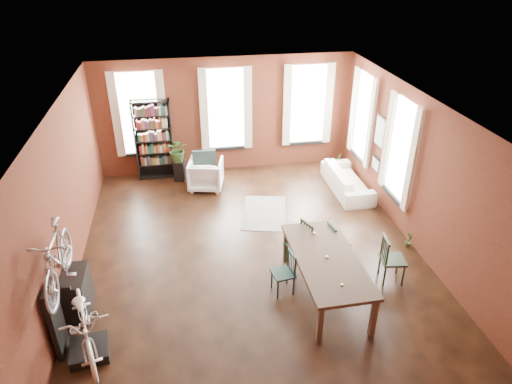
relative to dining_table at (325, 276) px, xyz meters
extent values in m
plane|color=black|center=(-1.14, 1.21, -0.41)|extent=(9.00, 9.00, 0.00)
cube|color=white|center=(-1.14, 1.21, 2.79)|extent=(7.00, 9.00, 0.04)
cube|color=#491C12|center=(-1.14, 5.71, 1.19)|extent=(7.00, 0.04, 3.20)
cube|color=#491C12|center=(-4.64, 1.21, 1.19)|extent=(0.04, 9.00, 3.20)
cube|color=#491C12|center=(2.36, 1.21, 1.19)|extent=(0.04, 9.00, 3.20)
cube|color=white|center=(-3.44, 5.68, 1.39)|extent=(1.00, 0.04, 2.20)
cube|color=beige|center=(-3.44, 5.61, 1.39)|extent=(1.40, 0.06, 2.30)
cube|color=white|center=(-1.14, 5.68, 1.39)|extent=(1.00, 0.04, 2.20)
cube|color=beige|center=(-1.14, 5.61, 1.39)|extent=(1.40, 0.06, 2.30)
cube|color=white|center=(1.16, 5.68, 1.39)|extent=(1.00, 0.04, 2.20)
cube|color=beige|center=(1.16, 5.61, 1.39)|extent=(1.40, 0.06, 2.30)
cube|color=white|center=(2.33, 2.21, 1.39)|extent=(0.04, 1.00, 2.20)
cube|color=beige|center=(2.26, 2.21, 1.39)|extent=(0.06, 1.40, 2.30)
cube|color=white|center=(2.33, 4.41, 1.39)|extent=(0.04, 1.00, 2.20)
cube|color=beige|center=(2.26, 4.41, 1.39)|extent=(0.06, 1.40, 2.30)
cube|color=black|center=(2.32, 3.31, 1.39)|extent=(0.04, 0.55, 0.75)
cube|color=black|center=(2.32, 3.31, 0.54)|extent=(0.04, 0.45, 0.35)
cube|color=#4D3B2E|center=(0.00, 0.00, 0.00)|extent=(1.14, 2.43, 0.82)
cube|color=#1B3D39|center=(-0.75, 0.20, 0.01)|extent=(0.44, 0.44, 0.84)
cube|color=#1F2E1B|center=(-0.27, 0.95, 0.06)|extent=(0.56, 0.56, 0.94)
cube|color=#1F2E1B|center=(1.39, 0.17, 0.07)|extent=(0.50, 0.50, 0.96)
cube|color=#16312F|center=(0.57, 0.96, 0.02)|extent=(0.46, 0.46, 0.86)
cube|color=black|center=(-3.14, 5.51, 0.69)|extent=(1.00, 0.32, 2.20)
imported|color=silver|center=(-1.84, 4.59, 0.03)|extent=(1.01, 0.97, 0.88)
imported|color=beige|center=(1.81, 3.81, 0.00)|extent=(0.61, 2.08, 0.81)
cube|color=black|center=(-0.56, 3.04, -0.41)|extent=(1.36, 1.82, 0.01)
cube|color=black|center=(-4.11, -0.76, -0.33)|extent=(0.66, 0.66, 0.17)
cube|color=black|center=(-4.54, -0.59, 0.24)|extent=(0.16, 0.60, 1.30)
cube|color=black|center=(-4.42, 0.31, -0.01)|extent=(0.40, 0.80, 0.80)
cube|color=black|center=(-2.51, 5.16, -0.12)|extent=(0.36, 0.36, 0.57)
imported|color=#254F1F|center=(1.84, 4.85, -0.28)|extent=(0.52, 0.67, 0.26)
imported|color=#366227|center=(2.23, 1.12, -0.34)|extent=(0.40, 0.40, 0.13)
imported|color=silver|center=(-4.07, -0.76, 0.71)|extent=(0.91, 1.15, 1.91)
imported|color=#A5A8AD|center=(-4.29, -0.59, 1.72)|extent=(0.47, 1.00, 1.66)
imported|color=#2D5120|center=(-2.52, 5.15, 0.42)|extent=(0.77, 0.81, 0.52)
camera|label=1|loc=(-2.38, -6.28, 5.37)|focal=32.00mm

